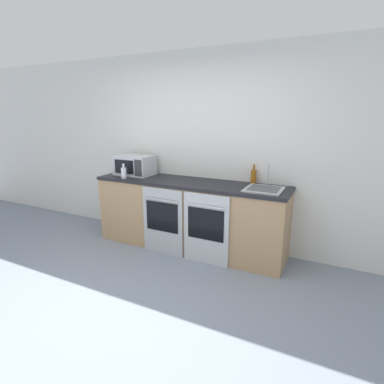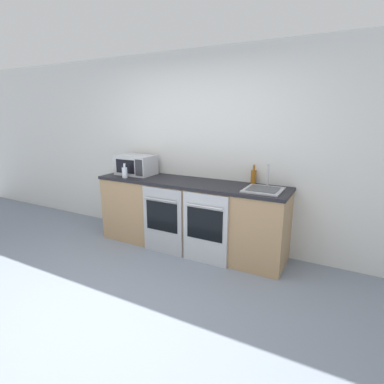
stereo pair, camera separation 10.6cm
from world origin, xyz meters
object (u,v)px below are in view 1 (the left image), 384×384
(oven_right, at_px, (206,229))
(bottle_clear, at_px, (124,173))
(microwave, at_px, (135,165))
(bottle_amber, at_px, (253,176))
(oven_left, at_px, (163,221))
(sink, at_px, (264,189))

(oven_right, relative_size, bottle_clear, 4.39)
(microwave, distance_m, bottle_amber, 1.71)
(bottle_amber, bearing_deg, bottle_clear, -164.72)
(oven_left, bearing_deg, bottle_clear, 171.11)
(bottle_clear, distance_m, sink, 1.89)
(oven_left, height_order, bottle_amber, bottle_amber)
(oven_left, xyz_separation_m, microwave, (-0.69, 0.38, 0.62))
(oven_left, distance_m, microwave, 1.00)
(bottle_clear, bearing_deg, oven_right, -4.69)
(bottle_amber, bearing_deg, sink, -52.68)
(microwave, distance_m, sink, 1.90)
(microwave, bearing_deg, bottle_clear, -86.81)
(microwave, relative_size, sink, 1.22)
(oven_left, height_order, microwave, microwave)
(bottle_amber, relative_size, bottle_clear, 1.21)
(microwave, bearing_deg, bottle_amber, 6.34)
(oven_right, distance_m, sink, 0.83)
(oven_right, distance_m, microwave, 1.49)
(oven_right, height_order, bottle_clear, bottle_clear)
(oven_right, bearing_deg, microwave, 163.83)
(bottle_clear, bearing_deg, bottle_amber, 15.28)
(oven_left, distance_m, bottle_clear, 0.88)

